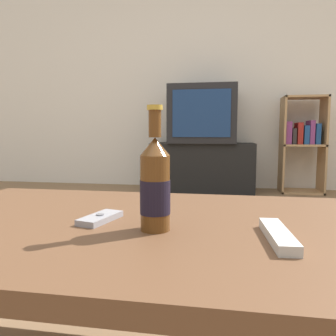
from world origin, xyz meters
name	(u,v)px	position (x,y,z in m)	size (l,w,h in m)	color
back_wall	(210,71)	(0.00, 3.02, 1.30)	(8.00, 0.05, 2.60)	silver
coffee_table	(150,244)	(0.00, 0.00, 0.36)	(1.24, 0.72, 0.41)	brown
tv_stand	(202,167)	(-0.05, 2.73, 0.25)	(1.06, 0.45, 0.51)	black
television	(203,115)	(-0.05, 2.72, 0.80)	(0.68, 0.55, 0.58)	black
bookshelf	(302,141)	(0.96, 2.81, 0.54)	(0.42, 0.30, 0.98)	tan
beer_bottle	(155,185)	(0.03, -0.06, 0.51)	(0.06, 0.06, 0.26)	#563314
cell_phone	(100,218)	(-0.11, -0.02, 0.42)	(0.08, 0.13, 0.02)	gray
remote_control	(278,235)	(0.27, -0.09, 0.42)	(0.05, 0.18, 0.02)	beige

